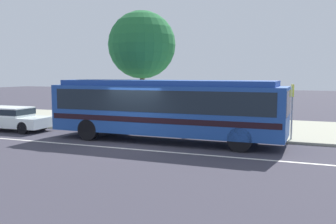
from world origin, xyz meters
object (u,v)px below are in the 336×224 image
object	(u,v)px
pedestrian_waiting_near_sign	(131,111)
bus_stop_sign	(292,104)
sedan_behind_bus	(10,117)
street_tree_near_stop	(142,45)
transit_bus	(166,106)
pedestrian_walking_along_curb	(199,113)

from	to	relation	value
pedestrian_waiting_near_sign	bus_stop_sign	distance (m)	8.47
sedan_behind_bus	street_tree_near_stop	size ratio (longest dim) A/B	0.69
sedan_behind_bus	bus_stop_sign	size ratio (longest dim) A/B	1.79
transit_bus	street_tree_near_stop	distance (m)	5.42
pedestrian_walking_along_curb	sedan_behind_bus	bearing A→B (deg)	-164.96
pedestrian_walking_along_curb	bus_stop_sign	size ratio (longest dim) A/B	0.66
sedan_behind_bus	pedestrian_waiting_near_sign	bearing A→B (deg)	21.66
pedestrian_waiting_near_sign	transit_bus	bearing A→B (deg)	-38.60
street_tree_near_stop	transit_bus	bearing A→B (deg)	-50.94
transit_bus	pedestrian_waiting_near_sign	bearing A→B (deg)	141.40
sedan_behind_bus	pedestrian_waiting_near_sign	world-z (taller)	pedestrian_waiting_near_sign
transit_bus	sedan_behind_bus	bearing A→B (deg)	-179.82
transit_bus	street_tree_near_stop	world-z (taller)	street_tree_near_stop
bus_stop_sign	street_tree_near_stop	world-z (taller)	street_tree_near_stop
sedan_behind_bus	pedestrian_walking_along_curb	world-z (taller)	pedestrian_walking_along_curb
sedan_behind_bus	pedestrian_walking_along_curb	size ratio (longest dim) A/B	2.73
sedan_behind_bus	pedestrian_walking_along_curb	bearing A→B (deg)	15.04
street_tree_near_stop	bus_stop_sign	bearing A→B (deg)	-10.19
sedan_behind_bus	bus_stop_sign	distance (m)	14.78
sedan_behind_bus	pedestrian_waiting_near_sign	distance (m)	6.65
pedestrian_waiting_near_sign	street_tree_near_stop	size ratio (longest dim) A/B	0.25
sedan_behind_bus	street_tree_near_stop	world-z (taller)	street_tree_near_stop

